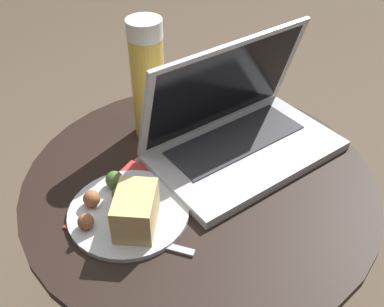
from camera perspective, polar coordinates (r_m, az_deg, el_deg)
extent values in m
cylinder|color=black|center=(1.05, 0.80, -14.69)|extent=(0.09, 0.09, 0.53)
cylinder|color=black|center=(0.84, 0.96, -3.65)|extent=(0.65, 0.65, 0.02)
cube|color=#B7332D|center=(0.79, -7.72, -6.47)|extent=(0.24, 0.21, 0.00)
cube|color=silver|center=(0.89, 6.87, 0.19)|extent=(0.36, 0.21, 0.02)
cube|color=#333338|center=(0.90, 5.57, 1.75)|extent=(0.28, 0.10, 0.00)
cube|color=silver|center=(0.87, 4.03, 8.53)|extent=(0.36, 0.07, 0.21)
cube|color=black|center=(0.87, 4.15, 8.40)|extent=(0.33, 0.06, 0.19)
cylinder|color=gold|center=(0.89, -5.54, 8.24)|extent=(0.07, 0.07, 0.21)
cylinder|color=white|center=(0.84, -6.08, 15.48)|extent=(0.07, 0.07, 0.04)
cylinder|color=silver|center=(0.77, -7.94, -7.48)|extent=(0.21, 0.21, 0.01)
cube|color=#DBB775|center=(0.73, -7.15, -7.20)|extent=(0.11, 0.11, 0.07)
sphere|color=#9E5B38|center=(0.78, -12.62, -5.61)|extent=(0.03, 0.03, 0.03)
sphere|color=#4C6B33|center=(0.78, -9.14, -5.13)|extent=(0.03, 0.03, 0.03)
sphere|color=#9E5B38|center=(0.75, -13.34, -8.41)|extent=(0.03, 0.03, 0.03)
sphere|color=#4C6B33|center=(0.81, -9.82, -3.30)|extent=(0.03, 0.03, 0.03)
cube|color=#B2B2B7|center=(0.73, -4.36, -11.39)|extent=(0.08, 0.11, 0.00)
cube|color=#B2B2B7|center=(0.76, -10.56, -9.66)|extent=(0.05, 0.06, 0.00)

